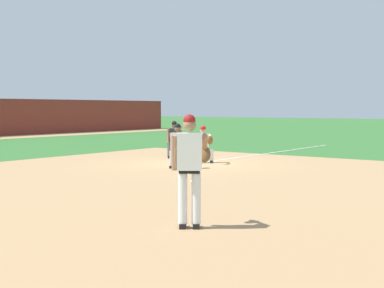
# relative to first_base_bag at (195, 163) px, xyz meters

# --- Properties ---
(ground_plane) EXTENTS (160.00, 160.00, 0.00)m
(ground_plane) POSITION_rel_first_base_bag_xyz_m (0.00, 0.00, -0.04)
(ground_plane) COLOR #336B2D
(infield_dirt_patch) EXTENTS (18.00, 18.00, 0.01)m
(infield_dirt_patch) POSITION_rel_first_base_bag_xyz_m (-4.07, -2.96, -0.04)
(infield_dirt_patch) COLOR tan
(infield_dirt_patch) RESTS_ON ground
(foul_line_stripe) EXTENTS (11.52, 0.10, 0.00)m
(foul_line_stripe) POSITION_rel_first_base_bag_xyz_m (5.76, 0.00, -0.04)
(foul_line_stripe) COLOR white
(foul_line_stripe) RESTS_ON ground
(first_base_bag) EXTENTS (0.38, 0.38, 0.09)m
(first_base_bag) POSITION_rel_first_base_bag_xyz_m (0.00, 0.00, 0.00)
(first_base_bag) COLOR white
(first_base_bag) RESTS_ON ground
(baseball) EXTENTS (0.07, 0.07, 0.07)m
(baseball) POSITION_rel_first_base_bag_xyz_m (-3.91, -2.79, -0.01)
(baseball) COLOR white
(baseball) RESTS_ON ground
(pitcher) EXTENTS (0.85, 0.57, 1.86)m
(pitcher) POSITION_rel_first_base_bag_xyz_m (-8.10, -5.90, 1.01)
(pitcher) COLOR black
(pitcher) RESTS_ON ground
(first_baseman) EXTENTS (0.80, 1.05, 1.34)m
(first_baseman) POSITION_rel_first_base_bag_xyz_m (0.39, -0.10, 0.69)
(first_baseman) COLOR black
(first_baseman) RESTS_ON ground
(baserunner) EXTENTS (0.55, 0.66, 1.46)m
(baserunner) POSITION_rel_first_base_bag_xyz_m (-1.51, -0.43, 0.75)
(baserunner) COLOR black
(baserunner) RESTS_ON ground
(umpire) EXTENTS (0.66, 0.68, 1.46)m
(umpire) POSITION_rel_first_base_bag_xyz_m (1.21, 1.88, 0.75)
(umpire) COLOR black
(umpire) RESTS_ON ground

